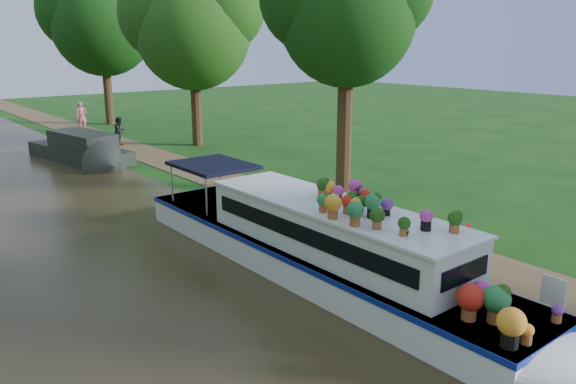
{
  "coord_description": "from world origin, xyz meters",
  "views": [
    {
      "loc": [
        -10.65,
        -11.62,
        5.4
      ],
      "look_at": [
        -0.99,
        0.35,
        1.3
      ],
      "focal_mm": 35.0,
      "sensor_mm": 36.0,
      "label": 1
    }
  ],
  "objects_px": {
    "sandwich_board": "(454,247)",
    "second_boat": "(83,150)",
    "pedestrian_pink": "(81,116)",
    "plant_boat": "(333,248)",
    "pedestrian_dark": "(120,131)"
  },
  "relations": [
    {
      "from": "second_boat",
      "to": "pedestrian_pink",
      "type": "relative_size",
      "value": 4.04
    },
    {
      "from": "sandwich_board",
      "to": "pedestrian_dark",
      "type": "distance_m",
      "value": 21.49
    },
    {
      "from": "plant_boat",
      "to": "pedestrian_dark",
      "type": "xyz_separation_m",
      "value": [
        3.38,
        20.27,
        -0.06
      ]
    },
    {
      "from": "pedestrian_pink",
      "to": "pedestrian_dark",
      "type": "relative_size",
      "value": 1.21
    },
    {
      "from": "second_boat",
      "to": "sandwich_board",
      "type": "height_order",
      "value": "second_boat"
    },
    {
      "from": "plant_boat",
      "to": "second_boat",
      "type": "height_order",
      "value": "plant_boat"
    },
    {
      "from": "sandwich_board",
      "to": "plant_boat",
      "type": "bearing_deg",
      "value": 149.08
    },
    {
      "from": "plant_boat",
      "to": "pedestrian_dark",
      "type": "relative_size",
      "value": 8.91
    },
    {
      "from": "second_boat",
      "to": "pedestrian_dark",
      "type": "bearing_deg",
      "value": 34.31
    },
    {
      "from": "pedestrian_pink",
      "to": "plant_boat",
      "type": "bearing_deg",
      "value": -95.58
    },
    {
      "from": "second_boat",
      "to": "pedestrian_dark",
      "type": "height_order",
      "value": "pedestrian_dark"
    },
    {
      "from": "pedestrian_dark",
      "to": "second_boat",
      "type": "bearing_deg",
      "value": -168.86
    },
    {
      "from": "sandwich_board",
      "to": "second_boat",
      "type": "bearing_deg",
      "value": 89.21
    },
    {
      "from": "sandwich_board",
      "to": "pedestrian_pink",
      "type": "height_order",
      "value": "pedestrian_pink"
    },
    {
      "from": "sandwich_board",
      "to": "pedestrian_pink",
      "type": "xyz_separation_m",
      "value": [
        0.64,
        28.02,
        0.42
      ]
    }
  ]
}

